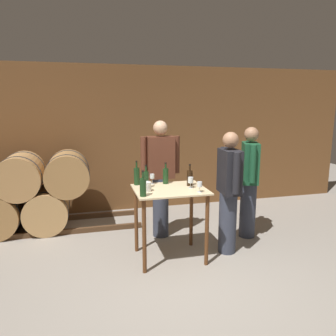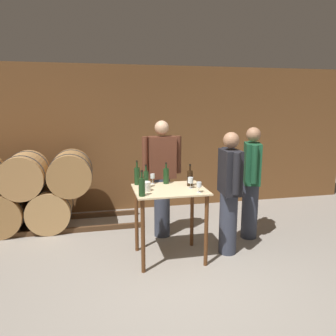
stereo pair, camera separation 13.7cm
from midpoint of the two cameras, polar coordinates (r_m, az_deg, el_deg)
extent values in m
plane|color=gray|center=(3.89, 5.51, -20.12)|extent=(14.00, 14.00, 0.00)
cube|color=brown|center=(6.24, -2.74, 5.09)|extent=(8.40, 0.05, 2.70)
cube|color=#4C331E|center=(5.63, -26.49, -10.55)|extent=(4.36, 0.06, 0.08)
cube|color=#4C331E|center=(6.23, -25.08, -8.37)|extent=(4.36, 0.06, 0.08)
cylinder|color=#9E7242|center=(5.84, -26.00, -6.68)|extent=(0.67, 0.82, 0.67)
cylinder|color=#38383D|center=(5.61, -26.56, -7.43)|extent=(0.69, 0.03, 0.69)
cylinder|color=#38383D|center=(6.07, -25.47, -5.98)|extent=(0.69, 0.03, 0.69)
cylinder|color=tan|center=(5.71, -19.10, -6.53)|extent=(0.67, 0.82, 0.67)
cylinder|color=#38383D|center=(5.48, -19.38, -7.30)|extent=(0.69, 0.03, 0.69)
cylinder|color=#38383D|center=(5.95, -18.85, -5.82)|extent=(0.69, 0.03, 0.69)
cylinder|color=#AD7F4C|center=(5.63, -23.02, -1.05)|extent=(0.67, 0.82, 0.67)
cylinder|color=#38383D|center=(5.39, -23.48, -1.59)|extent=(0.69, 0.03, 0.69)
cylinder|color=#38383D|center=(5.86, -22.61, -0.55)|extent=(0.69, 0.03, 0.69)
cylinder|color=#9E7242|center=(5.54, -15.88, -0.75)|extent=(0.67, 0.82, 0.67)
cylinder|color=#38383D|center=(5.30, -16.02, -1.30)|extent=(0.69, 0.03, 0.69)
cylinder|color=#38383D|center=(5.78, -15.75, -0.26)|extent=(0.69, 0.03, 0.69)
cube|color=beige|center=(4.18, 1.24, -3.76)|extent=(0.91, 0.73, 0.02)
cylinder|color=#593319|center=(3.98, -3.38, -11.79)|extent=(0.05, 0.05, 0.93)
cylinder|color=#593319|center=(4.17, 7.62, -10.78)|extent=(0.05, 0.05, 0.93)
cylinder|color=#593319|center=(4.54, -4.64, -8.82)|extent=(0.05, 0.05, 0.93)
cylinder|color=#593319|center=(4.71, 5.04, -8.10)|extent=(0.05, 0.05, 0.93)
cylinder|color=#193819|center=(3.84, -3.56, -3.34)|extent=(0.08, 0.08, 0.22)
cylinder|color=#193819|center=(3.80, -3.58, -1.09)|extent=(0.02, 0.02, 0.09)
cylinder|color=black|center=(3.79, -3.59, -0.54)|extent=(0.03, 0.03, 0.02)
cylinder|color=#193819|center=(4.38, -4.51, -1.43)|extent=(0.08, 0.08, 0.23)
cylinder|color=#193819|center=(4.35, -4.54, 0.68)|extent=(0.02, 0.02, 0.10)
cylinder|color=black|center=(4.34, -4.55, 1.18)|extent=(0.03, 0.03, 0.02)
cylinder|color=#193819|center=(4.20, -2.92, -2.02)|extent=(0.07, 0.07, 0.22)
cylinder|color=#193819|center=(4.17, -2.94, 0.01)|extent=(0.02, 0.02, 0.09)
cylinder|color=black|center=(4.16, -2.94, 0.46)|extent=(0.03, 0.03, 0.02)
cylinder|color=#193819|center=(4.42, 0.55, -1.41)|extent=(0.08, 0.08, 0.21)
cylinder|color=#193819|center=(4.39, 0.55, 0.46)|extent=(0.02, 0.02, 0.08)
cylinder|color=black|center=(4.39, 0.55, 0.86)|extent=(0.03, 0.03, 0.02)
cylinder|color=black|center=(4.32, 4.74, -1.82)|extent=(0.08, 0.08, 0.20)
cylinder|color=black|center=(4.29, 4.77, 0.07)|extent=(0.02, 0.02, 0.09)
cylinder|color=black|center=(4.28, 4.78, 0.52)|extent=(0.03, 0.03, 0.02)
cylinder|color=silver|center=(4.43, -1.82, -2.75)|extent=(0.06, 0.06, 0.00)
cylinder|color=silver|center=(4.42, -1.82, -2.26)|extent=(0.01, 0.01, 0.07)
cylinder|color=silver|center=(4.41, -1.83, -1.41)|extent=(0.06, 0.06, 0.06)
cylinder|color=silver|center=(4.22, 4.84, -3.50)|extent=(0.06, 0.06, 0.00)
cylinder|color=silver|center=(4.21, 4.85, -3.04)|extent=(0.01, 0.01, 0.07)
cylinder|color=silver|center=(4.19, 4.87, -2.12)|extent=(0.07, 0.07, 0.07)
cylinder|color=silver|center=(4.04, 6.37, -4.22)|extent=(0.06, 0.06, 0.00)
cylinder|color=silver|center=(4.03, 6.38, -3.75)|extent=(0.01, 0.01, 0.06)
cylinder|color=silver|center=(4.01, 6.40, -2.87)|extent=(0.06, 0.06, 0.06)
cylinder|color=white|center=(4.06, -2.99, -3.23)|extent=(0.13, 0.13, 0.12)
cylinder|color=#333847|center=(5.15, 14.78, -7.17)|extent=(0.24, 0.24, 0.85)
cube|color=#194C2D|center=(4.97, 15.19, 0.79)|extent=(0.34, 0.45, 0.60)
sphere|color=#9E7051|center=(4.92, 15.45, 5.65)|extent=(0.21, 0.21, 0.21)
cylinder|color=#194C2D|center=(5.21, 14.85, 1.61)|extent=(0.09, 0.09, 0.54)
cylinder|color=#194C2D|center=(4.72, 15.61, 0.60)|extent=(0.09, 0.09, 0.54)
cylinder|color=#333847|center=(5.03, -0.26, -6.80)|extent=(0.24, 0.24, 0.92)
cube|color=#592D1E|center=(4.85, -0.27, 1.89)|extent=(0.40, 0.22, 0.62)
sphere|color=tan|center=(4.80, -0.28, 7.03)|extent=(0.21, 0.21, 0.21)
cylinder|color=#592D1E|center=(4.90, 2.59, 2.35)|extent=(0.09, 0.09, 0.56)
cylinder|color=#592D1E|center=(4.80, -3.19, 2.14)|extent=(0.09, 0.09, 0.56)
cylinder|color=#333847|center=(4.57, 11.27, -9.45)|extent=(0.24, 0.24, 0.84)
cube|color=black|center=(4.37, 11.63, -0.67)|extent=(0.25, 0.42, 0.58)
sphere|color=#9E7051|center=(4.31, 11.84, 4.76)|extent=(0.21, 0.21, 0.21)
cylinder|color=black|center=(4.60, 10.63, 0.32)|extent=(0.09, 0.09, 0.53)
cylinder|color=black|center=(4.14, 12.77, -0.99)|extent=(0.09, 0.09, 0.53)
camera|label=1|loc=(0.07, -89.07, 0.18)|focal=35.00mm
camera|label=2|loc=(0.07, 90.93, -0.18)|focal=35.00mm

